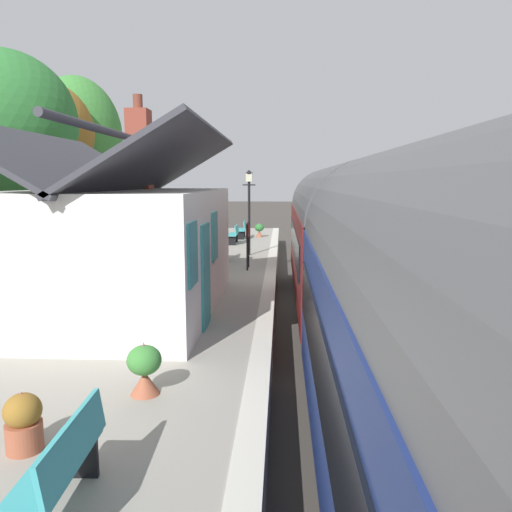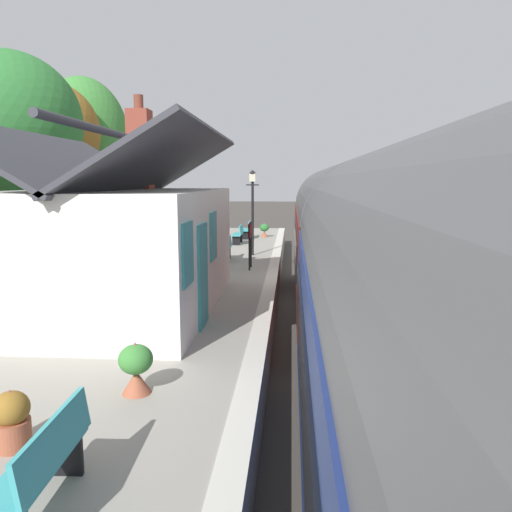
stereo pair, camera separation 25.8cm
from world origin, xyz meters
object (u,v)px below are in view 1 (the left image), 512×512
planter_under_sign (259,230)px  tree_far_right (77,138)px  planter_by_door (180,250)px  planter_edge_far (185,251)px  bench_platform_end (234,234)px  tree_mid_background (40,132)px  station_sign_board (248,234)px  lamp_post_platform (249,195)px  planter_bench_left (144,369)px  planter_bench_right (23,422)px  station_building (121,245)px  planter_corner_building (191,233)px  bench_mid_platform (243,229)px  train (368,264)px  bench_by_lamp (223,248)px  tree_behind_building (4,123)px  planter_edge_near (173,246)px  bench_near_building (62,465)px

planter_under_sign → tree_far_right: size_ratio=0.08×
planter_by_door → planter_edge_far: bearing=-158.9°
bench_platform_end → tree_mid_background: (0.01, 9.11, 4.72)m
planter_by_door → station_sign_board: (-2.14, -2.77, 0.88)m
lamp_post_platform → tree_mid_background: (3.60, 10.05, 2.82)m
station_sign_board → tree_mid_background: (6.73, 10.22, 4.01)m
planter_edge_far → planter_bench_left: size_ratio=1.08×
planter_bench_right → lamp_post_platform: 14.84m
planter_edge_far → lamp_post_platform: bearing=-47.2°
station_building → planter_corner_building: bearing=3.1°
station_building → planter_edge_far: (6.51, -0.17, -1.04)m
bench_mid_platform → planter_corner_building: size_ratio=1.70×
train → tree_mid_background: 19.05m
station_building → bench_by_lamp: (7.16, -1.49, -1.01)m
tree_behind_building → bench_mid_platform: bearing=-46.6°
station_sign_board → tree_mid_background: bearing=56.6°
bench_mid_platform → planter_by_door: (-6.84, 1.88, -0.16)m
planter_bench_left → planter_edge_near: bearing=10.8°
planter_under_sign → planter_edge_near: (-6.54, 3.19, -0.02)m
bench_near_building → planter_under_sign: size_ratio=1.83×
planter_under_sign → tree_far_right: bearing=85.9°
bench_by_lamp → planter_edge_near: bearing=59.5°
station_building → tree_behind_building: tree_behind_building is taller
train → planter_bench_left: size_ratio=26.14×
planter_edge_near → station_sign_board: station_sign_board is taller
bench_mid_platform → tree_far_right: bearing=81.8°
bench_by_lamp → planter_bench_right: bearing=177.3°
planter_edge_near → planter_bench_right: (-14.52, -1.55, -0.03)m
bench_by_lamp → tree_behind_building: (-0.36, 7.86, 4.55)m
planter_edge_far → lamp_post_platform: lamp_post_platform is taller
bench_mid_platform → planter_by_door: bench_mid_platform is taller
station_building → lamp_post_platform: (8.55, -2.38, 0.89)m
planter_edge_far → tree_mid_background: bearing=54.3°
planter_under_sign → planter_edge_near: planter_under_sign is taller
planter_by_door → tree_mid_background: size_ratio=0.09×
planter_by_door → tree_mid_background: 10.02m
bench_by_lamp → planter_edge_far: (-0.66, 1.31, -0.03)m
station_sign_board → tree_behind_building: 9.80m
planter_edge_near → planter_bench_left: planter_bench_left is taller
bench_by_lamp → bench_near_building: (-14.25, -0.26, 0.00)m
tree_behind_building → bench_platform_end: bearing=-55.7°
tree_mid_background → bench_mid_platform: bearing=-76.4°
tree_far_right → bench_near_building: bearing=-158.2°
bench_near_building → planter_by_door: (14.64, 1.98, -0.16)m
train → tree_far_right: 21.50m
train → planter_corner_building: train is taller
planter_under_sign → planter_bench_left: bearing=177.9°
station_building → tree_mid_background: bearing=32.3°
planter_corner_building → planter_bench_right: size_ratio=1.22×
bench_near_building → planter_edge_far: (13.60, 1.58, -0.03)m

